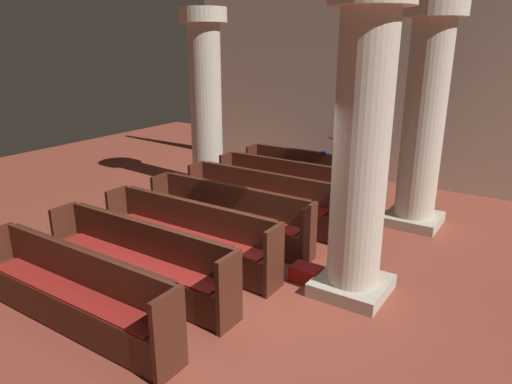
# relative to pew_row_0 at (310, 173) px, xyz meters

# --- Properties ---
(ground_plane) EXTENTS (19.20, 19.20, 0.00)m
(ground_plane) POSITION_rel_pew_row_0_xyz_m (0.71, -4.10, -0.49)
(ground_plane) COLOR brown
(back_wall) EXTENTS (10.00, 0.16, 4.50)m
(back_wall) POSITION_rel_pew_row_0_xyz_m (0.71, 1.98, 1.76)
(back_wall) COLOR beige
(back_wall) RESTS_ON ground
(pew_row_0) EXTENTS (3.00, 0.47, 0.92)m
(pew_row_0) POSITION_rel_pew_row_0_xyz_m (0.00, 0.00, 0.00)
(pew_row_0) COLOR #4C2316
(pew_row_0) RESTS_ON ground
(pew_row_1) EXTENTS (3.00, 0.46, 0.92)m
(pew_row_1) POSITION_rel_pew_row_0_xyz_m (0.00, -0.98, 0.00)
(pew_row_1) COLOR #4C2316
(pew_row_1) RESTS_ON ground
(pew_row_2) EXTENTS (3.00, 0.46, 0.92)m
(pew_row_2) POSITION_rel_pew_row_0_xyz_m (0.00, -1.95, 0.00)
(pew_row_2) COLOR #4C2316
(pew_row_2) RESTS_ON ground
(pew_row_3) EXTENTS (3.00, 0.47, 0.92)m
(pew_row_3) POSITION_rel_pew_row_0_xyz_m (0.00, -2.93, 0.00)
(pew_row_3) COLOR #4C2316
(pew_row_3) RESTS_ON ground
(pew_row_4) EXTENTS (3.00, 0.46, 0.92)m
(pew_row_4) POSITION_rel_pew_row_0_xyz_m (0.00, -3.91, 0.00)
(pew_row_4) COLOR #4C2316
(pew_row_4) RESTS_ON ground
(pew_row_5) EXTENTS (3.00, 0.46, 0.92)m
(pew_row_5) POSITION_rel_pew_row_0_xyz_m (0.00, -4.88, 0.00)
(pew_row_5) COLOR #4C2316
(pew_row_5) RESTS_ON ground
(pew_row_6) EXTENTS (3.00, 0.47, 0.92)m
(pew_row_6) POSITION_rel_pew_row_0_xyz_m (0.00, -5.86, 0.00)
(pew_row_6) COLOR #4C2316
(pew_row_6) RESTS_ON ground
(pillar_aisle_side) EXTENTS (1.00, 1.00, 3.83)m
(pillar_aisle_side) POSITION_rel_pew_row_0_xyz_m (2.33, -0.48, 1.50)
(pillar_aisle_side) COLOR #B6AD9A
(pillar_aisle_side) RESTS_ON ground
(pillar_far_side) EXTENTS (1.00, 1.00, 3.83)m
(pillar_far_side) POSITION_rel_pew_row_0_xyz_m (-2.28, -0.62, 1.50)
(pillar_far_side) COLOR #B6AD9A
(pillar_far_side) RESTS_ON ground
(pillar_aisle_rear) EXTENTS (0.98, 0.98, 3.83)m
(pillar_aisle_rear) POSITION_rel_pew_row_0_xyz_m (2.33, -3.36, 1.50)
(pillar_aisle_rear) COLOR #B6AD9A
(pillar_aisle_rear) RESTS_ON ground
(lectern) EXTENTS (0.48, 0.45, 1.08)m
(lectern) POSITION_rel_pew_row_0_xyz_m (0.15, 1.20, -0.03)
(lectern) COLOR #562B1A
(lectern) RESTS_ON ground
(hymn_book) EXTENTS (0.15, 0.22, 0.03)m
(hymn_book) POSITION_rel_pew_row_0_xyz_m (0.24, 0.19, 0.45)
(hymn_book) COLOR navy
(hymn_book) RESTS_ON pew_row_0
(kneeler_box_red) EXTENTS (0.41, 0.30, 0.21)m
(kneeler_box_red) POSITION_rel_pew_row_0_xyz_m (1.69, -3.42, -0.38)
(kneeler_box_red) COLOR maroon
(kneeler_box_red) RESTS_ON ground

